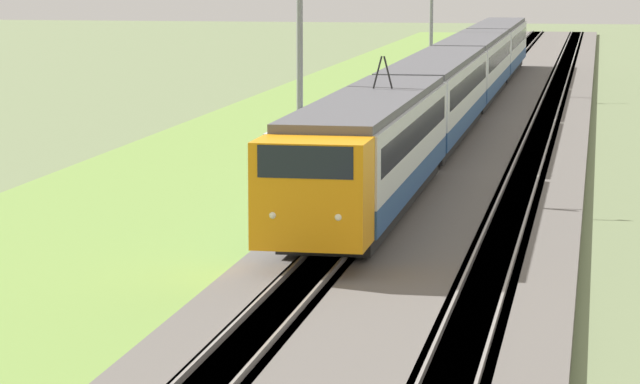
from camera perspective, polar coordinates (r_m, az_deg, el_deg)
The scene contains 8 objects.
ballast_main at distance 55.13m, azimuth 3.06°, elevation 0.37°, with size 240.00×4.40×0.30m.
ballast_adjacent at distance 54.75m, azimuth 7.63°, elevation 0.25°, with size 240.00×4.40×0.30m.
track_main at distance 55.13m, azimuth 3.06°, elevation 0.38°, with size 240.00×1.57×0.45m.
track_adjacent at distance 54.75m, azimuth 7.63°, elevation 0.26°, with size 240.00×1.57×0.45m.
grass_verge at distance 56.35m, azimuth -3.53°, elevation 0.45°, with size 240.00×13.81×0.12m.
passenger_train at distance 76.64m, azimuth 5.21°, elevation 4.33°, with size 79.94×3.00×5.03m.
catenary_mast_mid at distance 51.93m, azimuth -0.71°, elevation 4.81°, with size 0.22×2.56×8.91m.
catenary_mast_far at distance 92.38m, azimuth 4.25°, elevation 6.65°, with size 0.22×2.56×9.49m.
Camera 1 is at (-4.11, -7.00, 8.07)m, focal length 85.00 mm.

